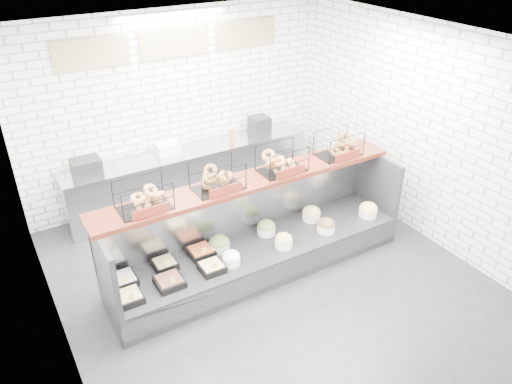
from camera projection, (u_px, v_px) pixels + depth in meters
ground at (272, 281)px, 6.45m from camera, size 5.50×5.50×0.00m
room_shell at (247, 117)px, 5.88m from camera, size 5.02×5.51×3.01m
display_case at (257, 247)px, 6.54m from camera, size 4.00×0.90×1.20m
bagel_shelf at (251, 171)px, 6.16m from camera, size 4.10×0.50×0.40m
prep_counter at (191, 174)px, 8.03m from camera, size 4.00×0.60×1.20m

